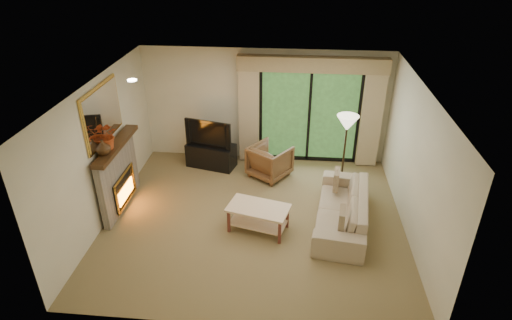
# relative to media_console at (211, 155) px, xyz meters

# --- Properties ---
(floor) EXTENTS (5.50, 5.50, 0.00)m
(floor) POSITION_rel_media_console_xyz_m (1.18, -1.95, -0.27)
(floor) COLOR olive
(floor) RESTS_ON ground
(ceiling) EXTENTS (5.50, 5.50, 0.00)m
(ceiling) POSITION_rel_media_console_xyz_m (1.18, -1.95, 2.33)
(ceiling) COLOR silver
(ceiling) RESTS_ON ground
(wall_back) EXTENTS (5.00, 0.00, 5.00)m
(wall_back) POSITION_rel_media_console_xyz_m (1.18, 0.55, 1.03)
(wall_back) COLOR beige
(wall_back) RESTS_ON ground
(wall_front) EXTENTS (5.00, 0.00, 5.00)m
(wall_front) POSITION_rel_media_console_xyz_m (1.18, -4.45, 1.03)
(wall_front) COLOR beige
(wall_front) RESTS_ON ground
(wall_left) EXTENTS (0.00, 5.00, 5.00)m
(wall_left) POSITION_rel_media_console_xyz_m (-1.57, -1.95, 1.03)
(wall_left) COLOR beige
(wall_left) RESTS_ON ground
(wall_right) EXTENTS (0.00, 5.00, 5.00)m
(wall_right) POSITION_rel_media_console_xyz_m (3.93, -1.95, 1.03)
(wall_right) COLOR beige
(wall_right) RESTS_ON ground
(fireplace) EXTENTS (0.24, 1.70, 1.37)m
(fireplace) POSITION_rel_media_console_xyz_m (-1.45, -1.75, 0.41)
(fireplace) COLOR gray
(fireplace) RESTS_ON floor
(mirror) EXTENTS (0.07, 1.45, 1.02)m
(mirror) POSITION_rel_media_console_xyz_m (-1.53, -1.75, 1.68)
(mirror) COLOR gold
(mirror) RESTS_ON wall_left
(sliding_door) EXTENTS (2.26, 0.10, 2.16)m
(sliding_door) POSITION_rel_media_console_xyz_m (2.18, 0.50, 0.83)
(sliding_door) COLOR black
(sliding_door) RESTS_ON floor
(curtain_left) EXTENTS (0.45, 0.18, 2.35)m
(curtain_left) POSITION_rel_media_console_xyz_m (0.83, 0.39, 0.93)
(curtain_left) COLOR tan
(curtain_left) RESTS_ON floor
(curtain_right) EXTENTS (0.45, 0.18, 2.35)m
(curtain_right) POSITION_rel_media_console_xyz_m (3.53, 0.39, 0.93)
(curtain_right) COLOR tan
(curtain_right) RESTS_ON floor
(cornice) EXTENTS (3.20, 0.24, 0.32)m
(cornice) POSITION_rel_media_console_xyz_m (2.18, 0.41, 2.05)
(cornice) COLOR #9E855B
(cornice) RESTS_ON wall_back
(media_console) EXTENTS (1.17, 0.74, 0.54)m
(media_console) POSITION_rel_media_console_xyz_m (0.00, 0.00, 0.00)
(media_console) COLOR black
(media_console) RESTS_ON floor
(tv) EXTENTS (1.08, 0.40, 0.62)m
(tv) POSITION_rel_media_console_xyz_m (0.00, -0.00, 0.58)
(tv) COLOR black
(tv) RESTS_ON media_console
(armchair) EXTENTS (1.09, 1.09, 0.72)m
(armchair) POSITION_rel_media_console_xyz_m (1.36, -0.32, 0.09)
(armchair) COLOR brown
(armchair) RESTS_ON floor
(sofa) EXTENTS (1.17, 2.34, 0.65)m
(sofa) POSITION_rel_media_console_xyz_m (2.79, -1.93, 0.06)
(sofa) COLOR tan
(sofa) RESTS_ON floor
(pillow_near) EXTENTS (0.15, 0.39, 0.38)m
(pillow_near) POSITION_rel_media_console_xyz_m (2.71, -2.57, 0.28)
(pillow_near) COLOR brown
(pillow_near) RESTS_ON sofa
(pillow_far) EXTENTS (0.15, 0.39, 0.38)m
(pillow_far) POSITION_rel_media_console_xyz_m (2.71, -1.28, 0.28)
(pillow_far) COLOR brown
(pillow_far) RESTS_ON sofa
(coffee_table) EXTENTS (1.19, 0.84, 0.48)m
(coffee_table) POSITION_rel_media_console_xyz_m (1.28, -2.26, -0.03)
(coffee_table) COLOR beige
(coffee_table) RESTS_ON floor
(floor_lamp) EXTENTS (0.50, 0.50, 1.63)m
(floor_lamp) POSITION_rel_media_console_xyz_m (2.89, -0.66, 0.54)
(floor_lamp) COLOR beige
(floor_lamp) RESTS_ON floor
(vase) EXTENTS (0.34, 0.34, 0.28)m
(vase) POSITION_rel_media_console_xyz_m (-1.43, -2.18, 1.24)
(vase) COLOR #372311
(vase) RESTS_ON fireplace
(branches) EXTENTS (0.49, 0.42, 0.53)m
(branches) POSITION_rel_media_console_xyz_m (-1.43, -1.98, 1.36)
(branches) COLOR #A03B15
(branches) RESTS_ON fireplace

